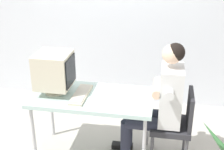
{
  "coord_description": "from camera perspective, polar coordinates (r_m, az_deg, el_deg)",
  "views": [
    {
      "loc": [
        0.71,
        -2.82,
        2.22
      ],
      "look_at": [
        0.21,
        0.0,
        0.98
      ],
      "focal_mm": 50.17,
      "sensor_mm": 36.0,
      "label": 1
    }
  ],
  "objects": [
    {
      "name": "desk",
      "position": [
        3.29,
        -3.57,
        -4.61
      ],
      "size": [
        1.27,
        0.66,
        0.73
      ],
      "color": "#B7B7BC",
      "rests_on": "ground_plane"
    },
    {
      "name": "crt_monitor",
      "position": [
        3.29,
        -10.5,
        0.82
      ],
      "size": [
        0.36,
        0.36,
        0.44
      ],
      "color": "beige",
      "rests_on": "desk"
    },
    {
      "name": "keyboard",
      "position": [
        3.27,
        -5.66,
        -3.53
      ],
      "size": [
        0.15,
        0.46,
        0.03
      ],
      "color": "beige",
      "rests_on": "desk"
    },
    {
      "name": "office_chair",
      "position": [
        3.37,
        11.64,
        -8.38
      ],
      "size": [
        0.41,
        0.41,
        0.82
      ],
      "color": "#4C4C51",
      "rests_on": "ground_plane"
    },
    {
      "name": "person_seated",
      "position": [
        3.25,
        8.65,
        -4.65
      ],
      "size": [
        0.73,
        0.56,
        1.33
      ],
      "color": "silver",
      "rests_on": "ground_plane"
    }
  ]
}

